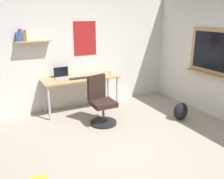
# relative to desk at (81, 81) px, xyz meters

# --- Properties ---
(ground_plane) EXTENTS (5.20, 5.20, 0.00)m
(ground_plane) POSITION_rel_desk_xyz_m (-0.05, -2.08, -0.68)
(ground_plane) COLOR #9E9384
(ground_plane) RESTS_ON ground
(wall_back) EXTENTS (5.00, 0.30, 2.60)m
(wall_back) POSITION_rel_desk_xyz_m (-0.05, 0.37, 0.62)
(wall_back) COLOR silver
(wall_back) RESTS_ON ground
(desk) EXTENTS (1.65, 0.58, 0.76)m
(desk) POSITION_rel_desk_xyz_m (0.00, 0.00, 0.00)
(desk) COLOR tan
(desk) RESTS_ON ground
(office_chair) EXTENTS (0.52, 0.54, 0.95)m
(office_chair) POSITION_rel_desk_xyz_m (0.12, -0.80, -0.27)
(office_chair) COLOR black
(office_chair) RESTS_ON ground
(laptop) EXTENTS (0.31, 0.21, 0.23)m
(laptop) POSITION_rel_desk_xyz_m (-0.37, 0.14, 0.13)
(laptop) COLOR #ADAFB5
(laptop) RESTS_ON desk
(keyboard) EXTENTS (0.37, 0.13, 0.02)m
(keyboard) POSITION_rel_desk_xyz_m (-0.08, -0.07, 0.08)
(keyboard) COLOR black
(keyboard) RESTS_ON desk
(computer_mouse) EXTENTS (0.10, 0.06, 0.03)m
(computer_mouse) POSITION_rel_desk_xyz_m (0.20, -0.07, 0.09)
(computer_mouse) COLOR #262628
(computer_mouse) RESTS_ON desk
(coffee_mug) EXTENTS (0.08, 0.08, 0.09)m
(coffee_mug) POSITION_rel_desk_xyz_m (0.73, -0.02, 0.12)
(coffee_mug) COLOR silver
(coffee_mug) RESTS_ON desk
(backpack) EXTENTS (0.32, 0.22, 0.36)m
(backpack) POSITION_rel_desk_xyz_m (1.62, -1.39, -0.50)
(backpack) COLOR black
(backpack) RESTS_ON ground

